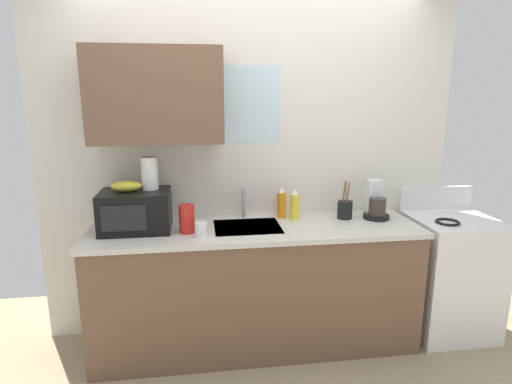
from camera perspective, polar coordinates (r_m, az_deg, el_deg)
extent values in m
cube|color=silver|center=(3.20, -0.87, 3.15)|extent=(3.06, 0.10, 2.50)
cube|color=brown|center=(2.93, -13.31, 12.52)|extent=(0.87, 0.32, 0.62)
cube|color=silver|center=(3.10, -1.90, 11.67)|extent=(0.56, 0.02, 0.55)
cube|color=brown|center=(3.12, 0.00, -12.95)|extent=(2.26, 0.60, 0.86)
cube|color=beige|center=(2.95, 0.00, -5.07)|extent=(2.29, 0.63, 0.03)
cube|color=#9EA0A5|center=(2.98, -1.17, -5.96)|extent=(0.46, 0.38, 0.14)
cylinder|color=#B2B5BA|center=(3.13, -1.66, -1.52)|extent=(0.03, 0.03, 0.22)
cube|color=white|center=(3.61, 24.52, -10.12)|extent=(0.60, 0.60, 0.90)
torus|color=black|center=(3.32, 24.42, -3.71)|extent=(0.17, 0.17, 0.02)
cube|color=white|center=(3.68, 23.01, -0.72)|extent=(0.60, 0.04, 0.18)
cube|color=black|center=(2.96, -15.92, -2.45)|extent=(0.46, 0.34, 0.27)
cube|color=black|center=(2.80, -17.40, -3.42)|extent=(0.28, 0.01, 0.17)
ellipsoid|color=gold|center=(2.93, -17.09, 0.74)|extent=(0.20, 0.11, 0.07)
cylinder|color=white|center=(2.94, -14.15, 2.47)|extent=(0.11, 0.11, 0.22)
cylinder|color=black|center=(3.26, 15.89, -3.21)|extent=(0.19, 0.19, 0.03)
cylinder|color=#3F332D|center=(3.23, 16.05, -1.89)|extent=(0.12, 0.12, 0.13)
cube|color=silver|center=(3.29, 15.55, -0.61)|extent=(0.11, 0.09, 0.26)
cylinder|color=orange|center=(3.16, 3.45, -1.72)|extent=(0.07, 0.07, 0.19)
cone|color=white|center=(3.13, 3.48, 0.29)|extent=(0.05, 0.05, 0.04)
cylinder|color=yellow|center=(3.11, 5.22, -2.00)|extent=(0.07, 0.07, 0.19)
cone|color=white|center=(3.08, 5.26, 0.04)|extent=(0.05, 0.05, 0.04)
cylinder|color=red|center=(2.84, -9.32, -3.58)|extent=(0.10, 0.10, 0.19)
cylinder|color=white|center=(2.77, -7.39, -4.98)|extent=(0.08, 0.08, 0.09)
cylinder|color=black|center=(3.20, 11.88, -2.36)|extent=(0.11, 0.11, 0.13)
cylinder|color=olive|center=(3.17, 11.71, -0.76)|extent=(0.03, 0.02, 0.24)
cylinder|color=olive|center=(3.19, 12.20, -0.76)|extent=(0.03, 0.03, 0.23)
cylinder|color=olive|center=(3.16, 12.09, -0.71)|extent=(0.04, 0.02, 0.25)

